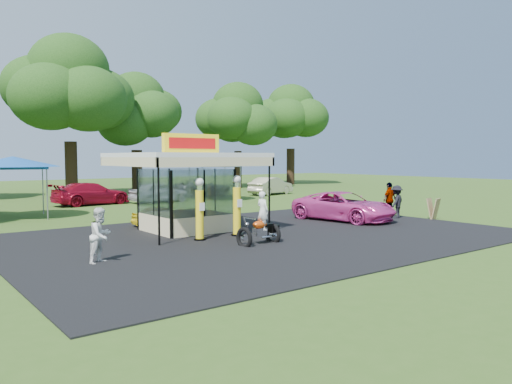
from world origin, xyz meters
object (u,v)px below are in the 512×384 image
at_px(gas_station_kiosk, 186,190).
at_px(spectator_east_a, 397,202).
at_px(gas_pump_right, 237,207).
at_px(spectator_west, 101,235).
at_px(bg_car_c, 159,192).
at_px(motorcycle, 261,223).
at_px(kiosk_car, 163,216).
at_px(tent_east, 214,162).
at_px(bg_car_d, 202,188).
at_px(gas_pump_left, 200,211).
at_px(bg_car_b, 91,194).
at_px(pink_sedan, 344,206).
at_px(a_frame_sign, 433,209).
at_px(bg_car_e, 271,186).
at_px(tent_west, 13,162).
at_px(spectator_east_b, 390,199).

xyz_separation_m(gas_station_kiosk, spectator_east_a, (10.89, -2.78, -0.91)).
xyz_separation_m(gas_pump_right, spectator_east_a, (9.94, -0.34, -0.31)).
bearing_deg(spectator_west, spectator_east_a, -27.43).
relative_size(gas_station_kiosk, bg_car_c, 1.26).
height_order(motorcycle, bg_car_c, motorcycle).
relative_size(kiosk_car, spectator_west, 1.66).
bearing_deg(tent_east, gas_station_kiosk, -127.26).
relative_size(kiosk_car, bg_car_c, 0.66).
height_order(spectator_west, bg_car_d, spectator_west).
xyz_separation_m(motorcycle, spectator_west, (-5.86, 0.39, 0.06)).
distance_m(gas_pump_left, bg_car_b, 17.04).
relative_size(pink_sedan, spectator_east_a, 3.02).
height_order(spectator_east_a, bg_car_d, spectator_east_a).
distance_m(kiosk_car, spectator_east_a, 11.99).
bearing_deg(spectator_east_a, gas_pump_right, -19.16).
xyz_separation_m(motorcycle, bg_car_b, (0.36, 18.96, -0.04)).
bearing_deg(a_frame_sign, pink_sedan, 136.06).
bearing_deg(bg_car_b, pink_sedan, -163.80).
height_order(a_frame_sign, bg_car_d, bg_car_d).
bearing_deg(gas_pump_right, spectator_east_a, -1.96).
bearing_deg(pink_sedan, spectator_east_a, -29.31).
bearing_deg(bg_car_e, spectator_east_a, 147.45).
bearing_deg(bg_car_d, gas_pump_right, 147.75).
bearing_deg(tent_east, bg_car_b, 166.92).
bearing_deg(a_frame_sign, gas_station_kiosk, 148.32).
bearing_deg(bg_car_d, bg_car_c, 112.38).
relative_size(gas_station_kiosk, gas_pump_right, 2.18).
relative_size(bg_car_b, tent_east, 1.15).
height_order(a_frame_sign, bg_car_e, bg_car_e).
bearing_deg(bg_car_c, motorcycle, 159.31).
height_order(kiosk_car, tent_west, tent_west).
xyz_separation_m(gas_station_kiosk, motorcycle, (0.60, -4.48, -0.99)).
relative_size(spectator_east_a, tent_west, 0.38).
bearing_deg(bg_car_d, kiosk_car, 137.89).
xyz_separation_m(motorcycle, kiosk_car, (-0.60, 6.69, -0.31)).
distance_m(gas_pump_left, spectator_east_a, 11.71).
bearing_deg(motorcycle, gas_station_kiosk, 92.36).
bearing_deg(bg_car_c, bg_car_b, 71.65).
bearing_deg(bg_car_d, tent_west, 108.13).
relative_size(spectator_west, bg_car_b, 0.33).
relative_size(gas_pump_right, motorcycle, 1.22).
relative_size(kiosk_car, bg_car_e, 0.62).
xyz_separation_m(spectator_east_b, bg_car_c, (-5.94, 15.39, -0.20)).
xyz_separation_m(bg_car_d, bg_car_e, (5.70, -1.88, 0.03)).
xyz_separation_m(kiosk_car, spectator_east_b, (11.40, -4.15, 0.45)).
relative_size(gas_pump_right, spectator_east_a, 1.42).
relative_size(pink_sedan, bg_car_e, 1.17).
height_order(spectator_east_b, bg_car_e, spectator_east_b).
xyz_separation_m(gas_pump_left, tent_west, (-4.01, 12.08, 1.78)).
bearing_deg(gas_station_kiosk, kiosk_car, 90.00).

